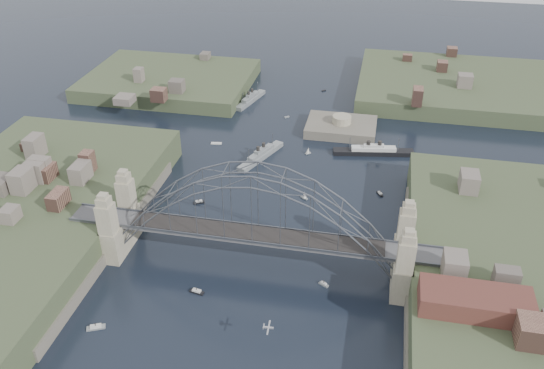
{
  "coord_description": "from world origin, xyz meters",
  "views": [
    {
      "loc": [
        23.29,
        -96.1,
        82.27
      ],
      "look_at": [
        0.0,
        18.0,
        10.0
      ],
      "focal_mm": 37.76,
      "sensor_mm": 36.0,
      "label": 1
    }
  ],
  "objects_px": {
    "fort_island": "(341,132)",
    "wharf_shed": "(476,302)",
    "bridge": "(255,219)",
    "ocean_liner": "(373,151)",
    "naval_cruiser_near": "(261,155)",
    "naval_cruiser_far": "(251,99)"
  },
  "relations": [
    {
      "from": "bridge",
      "to": "wharf_shed",
      "type": "xyz_separation_m",
      "value": [
        44.0,
        -14.0,
        -2.32
      ]
    },
    {
      "from": "naval_cruiser_far",
      "to": "ocean_liner",
      "type": "height_order",
      "value": "naval_cruiser_far"
    },
    {
      "from": "bridge",
      "to": "ocean_liner",
      "type": "relative_size",
      "value": 3.49
    },
    {
      "from": "bridge",
      "to": "naval_cruiser_near",
      "type": "relative_size",
      "value": 4.28
    },
    {
      "from": "wharf_shed",
      "to": "ocean_liner",
      "type": "height_order",
      "value": "wharf_shed"
    },
    {
      "from": "ocean_liner",
      "to": "naval_cruiser_near",
      "type": "bearing_deg",
      "value": -164.02
    },
    {
      "from": "bridge",
      "to": "fort_island",
      "type": "distance_m",
      "value": 72.14
    },
    {
      "from": "fort_island",
      "to": "naval_cruiser_far",
      "type": "height_order",
      "value": "naval_cruiser_far"
    },
    {
      "from": "naval_cruiser_near",
      "to": "ocean_liner",
      "type": "height_order",
      "value": "naval_cruiser_near"
    },
    {
      "from": "fort_island",
      "to": "wharf_shed",
      "type": "distance_m",
      "value": 90.48
    },
    {
      "from": "fort_island",
      "to": "naval_cruiser_far",
      "type": "xyz_separation_m",
      "value": [
        -33.86,
        17.01,
        1.29
      ]
    },
    {
      "from": "naval_cruiser_far",
      "to": "bridge",
      "type": "bearing_deg",
      "value": -75.9
    },
    {
      "from": "fort_island",
      "to": "wharf_shed",
      "type": "xyz_separation_m",
      "value": [
        32.0,
        -84.0,
        10.34
      ]
    },
    {
      "from": "bridge",
      "to": "wharf_shed",
      "type": "bearing_deg",
      "value": -17.65
    },
    {
      "from": "fort_island",
      "to": "naval_cruiser_near",
      "type": "relative_size",
      "value": 1.12
    },
    {
      "from": "wharf_shed",
      "to": "naval_cruiser_near",
      "type": "relative_size",
      "value": 1.02
    },
    {
      "from": "wharf_shed",
      "to": "ocean_liner",
      "type": "xyz_separation_m",
      "value": [
        -21.06,
        70.79,
        -9.09
      ]
    },
    {
      "from": "naval_cruiser_far",
      "to": "ocean_liner",
      "type": "xyz_separation_m",
      "value": [
        44.79,
        -30.22,
        -0.04
      ]
    },
    {
      "from": "naval_cruiser_near",
      "to": "ocean_liner",
      "type": "distance_m",
      "value": 33.59
    },
    {
      "from": "ocean_liner",
      "to": "bridge",
      "type": "bearing_deg",
      "value": -111.99
    },
    {
      "from": "wharf_shed",
      "to": "bridge",
      "type": "bearing_deg",
      "value": 162.35
    },
    {
      "from": "bridge",
      "to": "naval_cruiser_near",
      "type": "distance_m",
      "value": 49.78
    }
  ]
}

